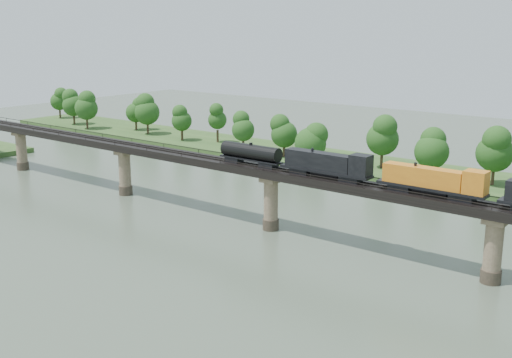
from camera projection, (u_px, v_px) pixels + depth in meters
The scene contains 6 objects.
ground at pixel (149, 279), 94.45m from camera, with size 400.00×400.00×0.00m, color #3D4B3B.
far_bank at pixel (404, 172), 159.16m from camera, with size 300.00×24.00×1.60m, color #2B4A1D.
bridge at pixel (271, 201), 116.06m from camera, with size 236.00×30.00×11.50m.
bridge_superstructure at pixel (271, 167), 114.57m from camera, with size 220.00×4.90×0.75m.
far_treeline at pixel (367, 139), 158.78m from camera, with size 289.06×17.54×13.60m.
freight_train at pixel (394, 175), 99.70m from camera, with size 68.44×2.67×4.71m.
Camera 1 is at (67.07, -59.56, 36.67)m, focal length 45.00 mm.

